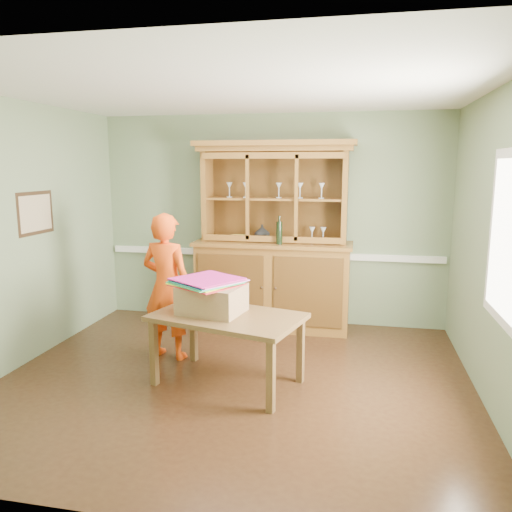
% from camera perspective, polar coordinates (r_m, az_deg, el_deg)
% --- Properties ---
extents(floor, '(4.50, 4.50, 0.00)m').
position_cam_1_polar(floor, '(4.98, -2.51, -13.97)').
color(floor, '#412715').
rests_on(floor, ground).
extents(ceiling, '(4.50, 4.50, 0.00)m').
position_cam_1_polar(ceiling, '(4.59, -2.79, 18.47)').
color(ceiling, white).
rests_on(ceiling, wall_back).
extents(wall_back, '(4.50, 0.00, 4.50)m').
position_cam_1_polar(wall_back, '(6.54, 1.68, 4.16)').
color(wall_back, gray).
rests_on(wall_back, floor).
extents(wall_left, '(0.00, 4.00, 4.00)m').
position_cam_1_polar(wall_left, '(5.59, -25.63, 2.12)').
color(wall_left, gray).
rests_on(wall_left, floor).
extents(wall_right, '(0.00, 4.00, 4.00)m').
position_cam_1_polar(wall_right, '(4.60, 25.68, 0.57)').
color(wall_right, gray).
rests_on(wall_right, floor).
extents(wall_front, '(4.50, 0.00, 4.50)m').
position_cam_1_polar(wall_front, '(2.74, -13.02, -4.64)').
color(wall_front, gray).
rests_on(wall_front, floor).
extents(chair_rail, '(4.41, 0.05, 0.08)m').
position_cam_1_polar(chair_rail, '(6.57, 1.62, 0.23)').
color(chair_rail, white).
rests_on(chair_rail, wall_back).
extents(framed_map, '(0.03, 0.60, 0.46)m').
position_cam_1_polar(framed_map, '(5.80, -23.84, 4.50)').
color(framed_map, '#372516').
rests_on(framed_map, wall_left).
extents(window_panel, '(0.03, 0.96, 1.36)m').
position_cam_1_polar(window_panel, '(4.28, 26.52, 1.90)').
color(window_panel, white).
rests_on(window_panel, wall_right).
extents(china_hutch, '(2.00, 0.66, 2.35)m').
position_cam_1_polar(china_hutch, '(6.34, 1.98, -0.86)').
color(china_hutch, brown).
rests_on(china_hutch, floor).
extents(dining_table, '(1.52, 1.14, 0.68)m').
position_cam_1_polar(dining_table, '(4.71, -3.30, -7.65)').
color(dining_table, brown).
rests_on(dining_table, floor).
extents(cardboard_box, '(0.64, 0.55, 0.26)m').
position_cam_1_polar(cardboard_box, '(4.73, -5.05, -4.91)').
color(cardboard_box, '#9E8051').
rests_on(cardboard_box, dining_table).
extents(kite_stack, '(0.73, 0.73, 0.06)m').
position_cam_1_polar(kite_stack, '(4.72, -5.49, -2.89)').
color(kite_stack, red).
rests_on(kite_stack, cardboard_box).
extents(person, '(0.63, 0.47, 1.57)m').
position_cam_1_polar(person, '(5.39, -10.15, -3.42)').
color(person, '#FF4E10').
rests_on(person, floor).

